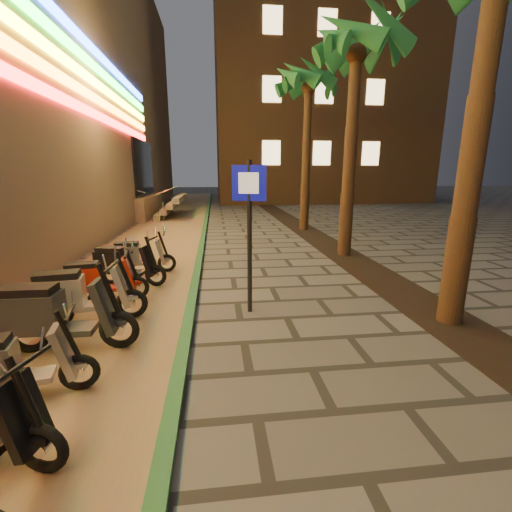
{
  "coord_description": "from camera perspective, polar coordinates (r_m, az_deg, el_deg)",
  "views": [
    {
      "loc": [
        -0.38,
        -3.08,
        2.53
      ],
      "look_at": [
        0.26,
        2.32,
        1.2
      ],
      "focal_mm": 24.0,
      "sensor_mm": 36.0,
      "label": 1
    }
  ],
  "objects": [
    {
      "name": "planting_strip",
      "position": [
        9.35,
        18.76,
        -2.64
      ],
      "size": [
        1.2,
        40.0,
        0.02
      ],
      "primitive_type": "cube",
      "color": "black",
      "rests_on": "ground"
    },
    {
      "name": "ground",
      "position": [
        4.0,
        0.26,
        -25.45
      ],
      "size": [
        120.0,
        120.0,
        0.0
      ],
      "primitive_type": "plane",
      "color": "#474442",
      "rests_on": "ground"
    },
    {
      "name": "scooter_7",
      "position": [
        6.5,
        -27.56,
        -5.72
      ],
      "size": [
        1.76,
        0.77,
        1.24
      ],
      "rotation": [
        0.0,
        0.0,
        0.18
      ],
      "color": "black",
      "rests_on": "ground"
    },
    {
      "name": "green_curb",
      "position": [
        13.32,
        -8.86,
        2.85
      ],
      "size": [
        0.18,
        60.0,
        0.1
      ],
      "primitive_type": "cube",
      "color": "#246133",
      "rests_on": "ground"
    },
    {
      "name": "scooter_6",
      "position": [
        5.7,
        -30.7,
        -8.42
      ],
      "size": [
        1.84,
        0.65,
        1.31
      ],
      "rotation": [
        0.0,
        0.0,
        -0.01
      ],
      "color": "black",
      "rests_on": "ground"
    },
    {
      "name": "scooter_10",
      "position": [
        9.23,
        -19.21,
        0.05
      ],
      "size": [
        1.53,
        0.54,
        1.08
      ],
      "rotation": [
        0.0,
        0.0,
        0.07
      ],
      "color": "black",
      "rests_on": "ground"
    },
    {
      "name": "palm_c",
      "position": [
        11.3,
        16.39,
        29.68
      ],
      "size": [
        2.97,
        3.02,
        6.91
      ],
      "color": "#472D19",
      "rests_on": "ground"
    },
    {
      "name": "apartment_block",
      "position": [
        37.65,
        9.08,
        28.94
      ],
      "size": [
        18.0,
        16.06,
        25.0
      ],
      "color": "brown",
      "rests_on": "ground"
    },
    {
      "name": "palm_d",
      "position": [
        15.97,
        8.75,
        25.95
      ],
      "size": [
        2.97,
        3.02,
        7.16
      ],
      "color": "#472D19",
      "rests_on": "ground"
    },
    {
      "name": "pedestrian_sign",
      "position": [
        6.03,
        -1.13,
        6.53
      ],
      "size": [
        0.58,
        0.23,
        2.74
      ],
      "rotation": [
        0.0,
        0.0,
        -0.34
      ],
      "color": "black",
      "rests_on": "ground"
    },
    {
      "name": "scooter_9",
      "position": [
        8.39,
        -21.37,
        -1.22
      ],
      "size": [
        1.64,
        0.78,
        1.15
      ],
      "rotation": [
        0.0,
        0.0,
        -0.24
      ],
      "color": "black",
      "rests_on": "ground"
    },
    {
      "name": "scooter_8",
      "position": [
        7.44,
        -25.0,
        -3.63
      ],
      "size": [
        1.55,
        0.66,
        1.09
      ],
      "rotation": [
        0.0,
        0.0,
        0.17
      ],
      "color": "black",
      "rests_on": "ground"
    },
    {
      "name": "scooter_5",
      "position": [
        4.83,
        -36.02,
        -14.57
      ],
      "size": [
        1.47,
        0.66,
        1.03
      ],
      "rotation": [
        0.0,
        0.0,
        0.2
      ],
      "color": "black",
      "rests_on": "ground"
    },
    {
      "name": "parking_strip",
      "position": [
        13.5,
        -16.09,
        2.43
      ],
      "size": [
        3.4,
        60.0,
        0.01
      ],
      "primitive_type": "cube",
      "color": "#8C7251",
      "rests_on": "ground"
    }
  ]
}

